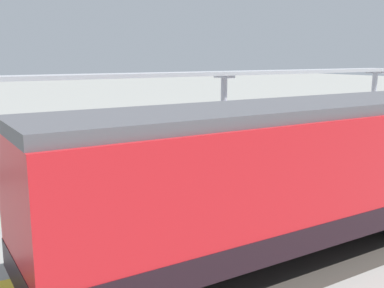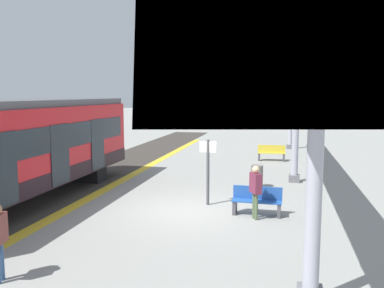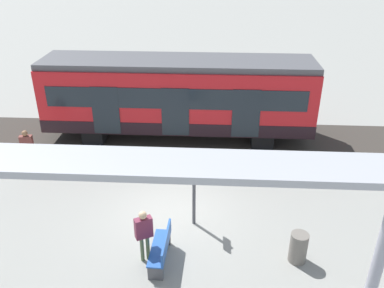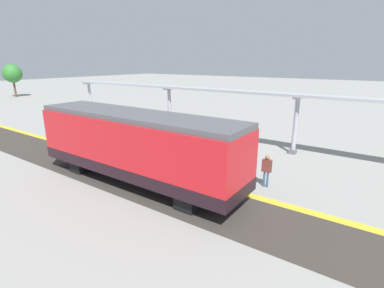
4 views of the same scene
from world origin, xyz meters
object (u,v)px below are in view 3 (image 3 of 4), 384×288
(bench_near_end, at_px, (162,248))
(platform_info_sign, at_px, (194,187))
(trash_bin, at_px, (298,248))
(passenger_by_the_benches, at_px, (144,230))
(canopy_pillar_third, at_px, (383,246))
(train_near_carriage, at_px, (178,98))
(passenger_waiting_near_edge, at_px, (27,145))

(bench_near_end, relative_size, platform_info_sign, 0.69)
(trash_bin, bearing_deg, passenger_by_the_benches, -87.16)
(canopy_pillar_third, relative_size, platform_info_sign, 1.67)
(bench_near_end, bearing_deg, train_near_carriage, -178.24)
(bench_near_end, bearing_deg, platform_info_sign, 155.29)
(bench_near_end, bearing_deg, passenger_by_the_benches, -93.01)
(train_near_carriage, height_order, platform_info_sign, train_near_carriage)
(platform_info_sign, bearing_deg, passenger_by_the_benches, -36.95)
(canopy_pillar_third, xyz_separation_m, passenger_by_the_benches, (-1.27, -5.51, -0.87))
(passenger_by_the_benches, bearing_deg, platform_info_sign, 143.05)
(train_near_carriage, distance_m, passenger_waiting_near_edge, 6.28)
(canopy_pillar_third, height_order, platform_info_sign, canopy_pillar_third)
(bench_near_end, xyz_separation_m, trash_bin, (-0.23, 3.66, 0.00))
(bench_near_end, distance_m, passenger_by_the_benches, 0.73)
(bench_near_end, bearing_deg, canopy_pillar_third, 76.16)
(passenger_by_the_benches, bearing_deg, train_near_carriage, 178.29)
(passenger_waiting_near_edge, distance_m, passenger_by_the_benches, 6.93)
(canopy_pillar_third, height_order, passenger_waiting_near_edge, canopy_pillar_third)
(canopy_pillar_third, distance_m, platform_info_sign, 5.20)
(train_near_carriage, distance_m, canopy_pillar_third, 10.44)
(trash_bin, xyz_separation_m, passenger_waiting_near_edge, (-4.43, -9.28, 0.54))
(canopy_pillar_third, relative_size, bench_near_end, 2.43)
(platform_info_sign, xyz_separation_m, passenger_by_the_benches, (1.64, -1.24, -0.33))
(canopy_pillar_third, xyz_separation_m, passenger_waiting_near_edge, (-5.90, -10.67, -0.88))
(train_near_carriage, distance_m, platform_info_sign, 6.20)
(train_near_carriage, relative_size, trash_bin, 12.67)
(train_near_carriage, height_order, passenger_by_the_benches, train_near_carriage)
(passenger_waiting_near_edge, bearing_deg, train_near_carriage, 119.97)
(canopy_pillar_third, height_order, passenger_by_the_benches, canopy_pillar_third)
(platform_info_sign, bearing_deg, bench_near_end, -24.71)
(bench_near_end, bearing_deg, trash_bin, 93.58)
(canopy_pillar_third, bearing_deg, passenger_by_the_benches, -102.95)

